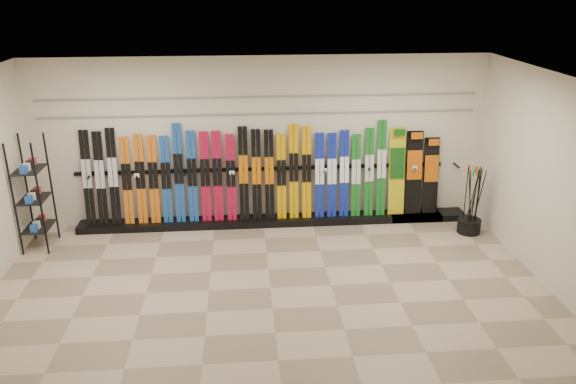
{
  "coord_description": "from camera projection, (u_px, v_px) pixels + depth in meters",
  "views": [
    {
      "loc": [
        -0.35,
        -7.11,
        4.2
      ],
      "look_at": [
        0.34,
        1.0,
        1.1
      ],
      "focal_mm": 35.0,
      "sensor_mm": 36.0,
      "label": 1
    }
  ],
  "objects": [
    {
      "name": "skis",
      "position": [
        237.0,
        176.0,
        9.95
      ],
      "size": [
        5.37,
        0.25,
        1.76
      ],
      "color": "black",
      "rests_on": "ski_rack_base"
    },
    {
      "name": "slatwall_rail_1",
      "position": [
        261.0,
        97.0,
        9.64
      ],
      "size": [
        7.6,
        0.02,
        0.03
      ],
      "primitive_type": "cube",
      "color": "gray",
      "rests_on": "back_wall"
    },
    {
      "name": "ski_poles",
      "position": [
        473.0,
        200.0,
        9.72
      ],
      "size": [
        0.28,
        0.35,
        1.18
      ],
      "color": "black",
      "rests_on": "pole_bin"
    },
    {
      "name": "right_wall",
      "position": [
        551.0,
        183.0,
        7.93
      ],
      "size": [
        0.0,
        5.0,
        5.0
      ],
      "primitive_type": "plane",
      "rotation": [
        1.57,
        0.0,
        -1.57
      ],
      "color": "beige",
      "rests_on": "floor"
    },
    {
      "name": "slatwall_rail_0",
      "position": [
        261.0,
        114.0,
        9.74
      ],
      "size": [
        7.6,
        0.02,
        0.03
      ],
      "primitive_type": "cube",
      "color": "gray",
      "rests_on": "back_wall"
    },
    {
      "name": "snowboards",
      "position": [
        413.0,
        173.0,
        10.25
      ],
      "size": [
        0.93,
        0.25,
        1.6
      ],
      "color": "gold",
      "rests_on": "ski_rack_base"
    },
    {
      "name": "accessory_rack",
      "position": [
        33.0,
        194.0,
        9.09
      ],
      "size": [
        0.4,
        0.6,
        1.87
      ],
      "primitive_type": "cube",
      "color": "black",
      "rests_on": "floor"
    },
    {
      "name": "floor",
      "position": [
        270.0,
        288.0,
        8.14
      ],
      "size": [
        8.0,
        8.0,
        0.0
      ],
      "primitive_type": "plane",
      "color": "gray",
      "rests_on": "ground"
    },
    {
      "name": "ceiling",
      "position": [
        268.0,
        80.0,
        7.08
      ],
      "size": [
        8.0,
        8.0,
        0.0
      ],
      "primitive_type": "plane",
      "rotation": [
        3.14,
        0.0,
        0.0
      ],
      "color": "silver",
      "rests_on": "back_wall"
    },
    {
      "name": "back_wall",
      "position": [
        262.0,
        142.0,
        9.94
      ],
      "size": [
        8.0,
        0.0,
        8.0
      ],
      "primitive_type": "plane",
      "rotation": [
        1.57,
        0.0,
        0.0
      ],
      "color": "beige",
      "rests_on": "floor"
    },
    {
      "name": "pole_bin",
      "position": [
        469.0,
        226.0,
        9.89
      ],
      "size": [
        0.4,
        0.4,
        0.25
      ],
      "primitive_type": "cylinder",
      "color": "black",
      "rests_on": "floor"
    },
    {
      "name": "ski_rack_base",
      "position": [
        276.0,
        220.0,
        10.26
      ],
      "size": [
        8.0,
        0.4,
        0.12
      ],
      "primitive_type": "cube",
      "color": "black",
      "rests_on": "floor"
    }
  ]
}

